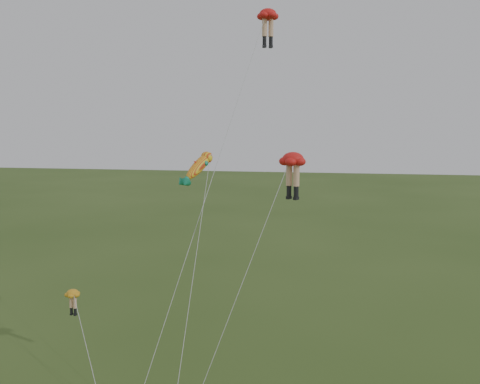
# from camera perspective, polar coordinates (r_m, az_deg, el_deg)

# --- Properties ---
(legs_kite_red_high) EXTENTS (7.34, 14.13, 25.30)m
(legs_kite_red_high) POSITION_cam_1_polar(r_m,az_deg,el_deg) (39.28, 2.82, 17.68)
(legs_kite_red_high) COLOR red
(legs_kite_red_high) RESTS_ON ground
(legs_kite_red_mid) EXTENTS (6.79, 5.10, 15.86)m
(legs_kite_red_mid) POSITION_cam_1_polar(r_m,az_deg,el_deg) (28.87, 5.50, 2.73)
(legs_kite_red_mid) COLOR red
(legs_kite_red_mid) RESTS_ON ground
(legs_kite_yellow) EXTENTS (6.04, 7.20, 7.50)m
(legs_kite_yellow) POSITION_cam_1_polar(r_m,az_deg,el_deg) (33.85, -17.24, -11.19)
(legs_kite_yellow) COLOR orange
(legs_kite_yellow) RESTS_ON ground
(fish_kite) EXTENTS (2.26, 12.73, 15.58)m
(fish_kite) POSITION_cam_1_polar(r_m,az_deg,el_deg) (37.25, -4.40, 2.66)
(fish_kite) COLOR yellow
(fish_kite) RESTS_ON ground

